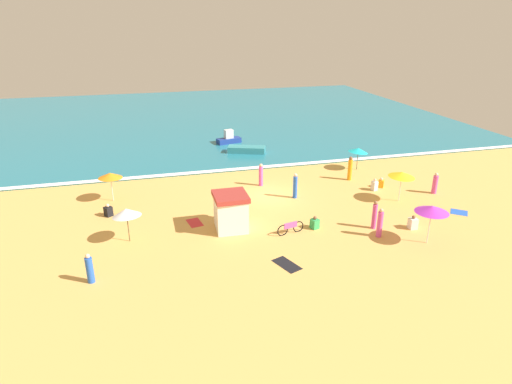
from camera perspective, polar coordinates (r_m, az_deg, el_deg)
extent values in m
plane|color=#E0A856|center=(31.79, 1.45, -0.56)|extent=(60.00, 60.00, 0.00)
cube|color=teal|center=(58.08, -6.35, 9.69)|extent=(60.00, 44.00, 0.10)
cube|color=white|center=(37.46, -1.23, 3.13)|extent=(57.00, 0.70, 0.01)
cube|color=white|center=(26.62, -3.31, -2.86)|extent=(1.93, 2.05, 2.01)
cube|color=#A5332D|center=(26.16, -3.36, -0.57)|extent=(2.00, 2.14, 0.28)
cylinder|color=silver|center=(32.25, 18.34, 0.64)|extent=(0.05, 0.05, 2.12)
cone|color=yellow|center=(31.94, 18.53, 2.19)|extent=(2.56, 2.56, 0.46)
cylinder|color=#4C3823|center=(26.17, -16.39, -4.22)|extent=(0.05, 0.05, 2.01)
cone|color=white|center=(25.83, -16.58, -2.57)|extent=(2.19, 2.21, 0.60)
cylinder|color=silver|center=(26.75, 21.73, -4.03)|extent=(0.05, 0.05, 2.28)
cone|color=#B733C6|center=(26.35, 22.03, -2.08)|extent=(1.88, 1.89, 0.41)
cylinder|color=#4C3823|center=(38.18, 13.11, 4.21)|extent=(0.05, 0.05, 1.85)
cone|color=#19B7C6|center=(37.96, 13.21, 5.35)|extent=(1.83, 1.81, 0.54)
cylinder|color=silver|center=(32.30, -18.33, 0.60)|extent=(0.05, 0.05, 2.04)
cone|color=orange|center=(32.01, -18.51, 2.08)|extent=(2.16, 2.15, 0.43)
torus|color=black|center=(26.61, 5.55, -4.53)|extent=(0.72, 0.21, 0.72)
torus|color=black|center=(26.09, 3.49, -5.03)|extent=(0.72, 0.21, 0.72)
cube|color=#D84CA5|center=(26.25, 4.54, -4.35)|extent=(0.87, 0.24, 0.36)
cube|color=white|center=(28.56, 19.81, -3.89)|extent=(0.49, 0.49, 0.67)
sphere|color=brown|center=(28.38, 19.92, -3.10)|extent=(0.22, 0.22, 0.22)
cylinder|color=blue|center=(31.35, 5.13, 0.62)|extent=(0.33, 0.33, 1.62)
sphere|color=beige|center=(31.03, 5.19, 2.21)|extent=(0.26, 0.26, 0.26)
cube|color=black|center=(30.13, -18.74, -2.42)|extent=(0.62, 0.62, 0.64)
sphere|color=beige|center=(29.97, -18.83, -1.68)|extent=(0.24, 0.24, 0.24)
cube|color=white|center=(33.99, 15.21, 0.80)|extent=(0.48, 0.48, 0.71)
sphere|color=beige|center=(33.83, 15.29, 1.51)|extent=(0.22, 0.22, 0.22)
cylinder|color=orange|center=(35.56, 12.17, 2.84)|extent=(0.34, 0.34, 1.68)
sphere|color=brown|center=(35.26, 12.30, 4.32)|extent=(0.28, 0.28, 0.28)
cylinder|color=#D84CA5|center=(34.71, 22.34, 0.91)|extent=(0.41, 0.41, 1.37)
sphere|color=beige|center=(34.46, 22.53, 2.14)|extent=(0.25, 0.25, 0.25)
cylinder|color=#D84CA5|center=(26.73, 15.88, -4.09)|extent=(0.33, 0.33, 1.59)
sphere|color=#DBA884|center=(26.36, 16.07, -2.33)|extent=(0.24, 0.24, 0.24)
cylinder|color=#D84CA5|center=(33.57, 0.64, 2.08)|extent=(0.36, 0.36, 1.53)
sphere|color=#DBA884|center=(33.29, 0.65, 3.51)|extent=(0.26, 0.26, 0.26)
cube|color=orange|center=(34.74, 16.02, 1.04)|extent=(0.56, 0.56, 0.56)
sphere|color=beige|center=(34.61, 16.08, 1.65)|extent=(0.24, 0.24, 0.24)
cube|color=green|center=(27.15, 7.68, -4.14)|extent=(0.57, 0.57, 0.61)
sphere|color=brown|center=(26.98, 7.72, -3.37)|extent=(0.21, 0.21, 0.21)
cylinder|color=#D84CA5|center=(27.68, 15.21, -3.10)|extent=(0.35, 0.35, 1.59)
sphere|color=#9E6B47|center=(27.33, 15.39, -1.38)|extent=(0.24, 0.24, 0.24)
cylinder|color=blue|center=(23.02, -20.89, -9.51)|extent=(0.37, 0.37, 1.36)
sphere|color=beige|center=(22.64, -21.16, -7.81)|extent=(0.23, 0.23, 0.23)
cube|color=blue|center=(32.19, 25.01, -2.42)|extent=(1.43, 1.41, 0.01)
cube|color=black|center=(23.34, 4.04, -9.44)|extent=(1.36, 1.83, 0.01)
cube|color=red|center=(28.01, -8.02, -3.99)|extent=(1.04, 1.45, 0.01)
cube|color=teal|center=(41.91, -1.24, 5.58)|extent=(3.75, 2.41, 0.59)
cube|color=navy|center=(45.28, -3.57, 6.73)|extent=(2.62, 1.53, 0.51)
cube|color=silver|center=(45.10, -3.59, 7.58)|extent=(0.98, 0.77, 0.88)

